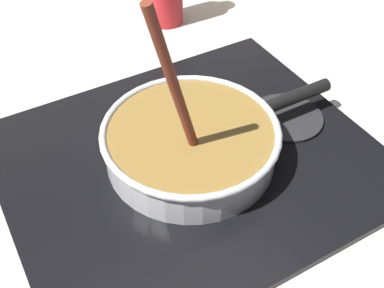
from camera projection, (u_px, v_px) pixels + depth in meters
ground at (218, 207)px, 0.72m from camera, size 2.40×1.60×0.04m
hob_plate at (192, 160)px, 0.76m from camera, size 0.56×0.48×0.01m
burner_ring at (192, 155)px, 0.75m from camera, size 0.16×0.16×0.01m
spare_burner at (286, 117)px, 0.82m from camera, size 0.12×0.12×0.01m
cooking_pan at (193, 141)px, 0.73m from camera, size 0.39×0.27×0.30m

